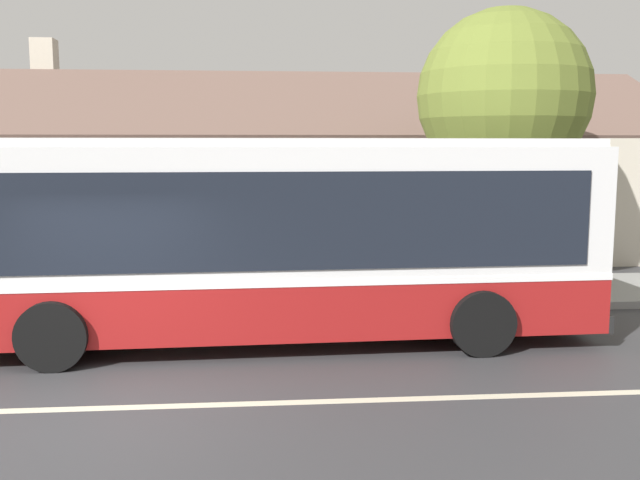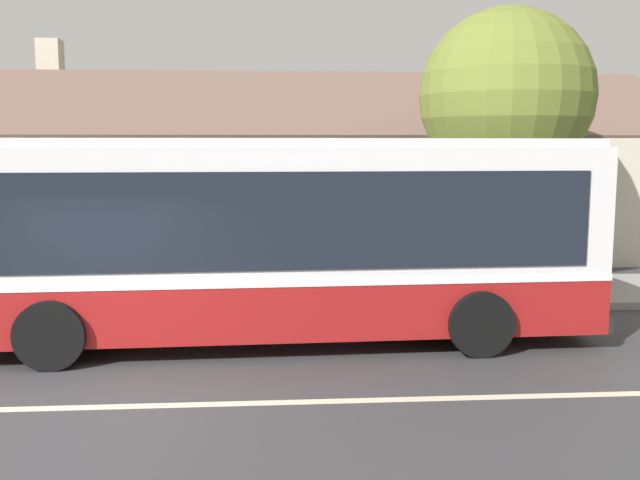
{
  "view_description": "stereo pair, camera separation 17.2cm",
  "coord_description": "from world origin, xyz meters",
  "views": [
    {
      "loc": [
        2.07,
        -8.44,
        3.15
      ],
      "look_at": [
        3.16,
        4.4,
        1.44
      ],
      "focal_mm": 40.0,
      "sensor_mm": 36.0,
      "label": 1
    },
    {
      "loc": [
        2.24,
        -8.45,
        3.15
      ],
      "look_at": [
        3.16,
        4.4,
        1.44
      ],
      "focal_mm": 40.0,
      "sensor_mm": 36.0,
      "label": 2
    }
  ],
  "objects": [
    {
      "name": "ground_plane",
      "position": [
        0.0,
        0.0,
        0.0
      ],
      "size": [
        300.0,
        300.0,
        0.0
      ],
      "primitive_type": "plane",
      "color": "#38383A"
    },
    {
      "name": "bench_down_street",
      "position": [
        -1.6,
        5.58,
        0.58
      ],
      "size": [
        1.9,
        0.51,
        0.94
      ],
      "color": "brown",
      "rests_on": "sidewalk_far"
    },
    {
      "name": "street_tree_primary",
      "position": [
        7.34,
        6.85,
        4.1
      ],
      "size": [
        3.75,
        3.75,
        6.09
      ],
      "color": "#4C3828",
      "rests_on": "ground"
    },
    {
      "name": "transit_bus",
      "position": [
        2.05,
        2.9,
        1.74
      ],
      "size": [
        10.83,
        3.01,
        3.25
      ],
      "color": "maroon",
      "rests_on": "ground"
    },
    {
      "name": "community_building",
      "position": [
        1.85,
        14.08,
        1.8
      ],
      "size": [
        24.09,
        9.85,
        6.45
      ],
      "color": "beige",
      "rests_on": "ground"
    },
    {
      "name": "lane_divider_stripe",
      "position": [
        0.0,
        0.0,
        0.0
      ],
      "size": [
        60.0,
        0.16,
        0.01
      ],
      "primitive_type": "cube",
      "color": "beige",
      "rests_on": "ground"
    },
    {
      "name": "sidewalk_far",
      "position": [
        0.0,
        6.0,
        0.07
      ],
      "size": [
        60.0,
        3.0,
        0.15
      ],
      "primitive_type": "cube",
      "color": "gray",
      "rests_on": "ground"
    }
  ]
}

